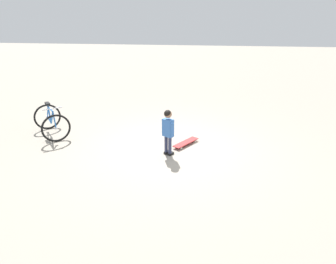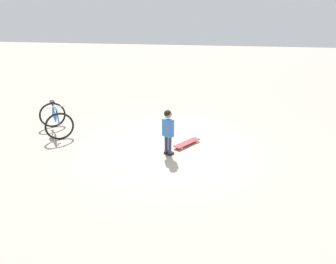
{
  "view_description": "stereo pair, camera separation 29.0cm",
  "coord_description": "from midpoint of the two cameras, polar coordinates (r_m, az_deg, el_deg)",
  "views": [
    {
      "loc": [
        -6.21,
        -0.75,
        2.96
      ],
      "look_at": [
        -0.32,
        0.03,
        0.55
      ],
      "focal_mm": 31.08,
      "sensor_mm": 36.0,
      "label": 1
    },
    {
      "loc": [
        -6.17,
        -1.03,
        2.96
      ],
      "look_at": [
        -0.32,
        0.03,
        0.55
      ],
      "focal_mm": 31.08,
      "sensor_mm": 36.0,
      "label": 2
    }
  ],
  "objects": [
    {
      "name": "ground_plane",
      "position": [
        6.92,
        -0.57,
        -3.25
      ],
      "size": [
        50.0,
        50.0,
        0.0
      ],
      "primitive_type": "plane",
      "color": "#9E9384"
    },
    {
      "name": "child_person",
      "position": [
        6.37,
        -1.3,
        0.88
      ],
      "size": [
        0.36,
        0.28,
        1.06
      ],
      "color": "#2D3351",
      "rests_on": "ground"
    },
    {
      "name": "skateboard",
      "position": [
        7.09,
        2.35,
        -2.08
      ],
      "size": [
        0.76,
        0.6,
        0.07
      ],
      "color": "#B22D2D",
      "rests_on": "ground"
    },
    {
      "name": "bicycle_near",
      "position": [
        8.19,
        -22.84,
        1.93
      ],
      "size": [
        1.28,
        1.23,
        0.85
      ],
      "color": "black",
      "rests_on": "ground"
    }
  ]
}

